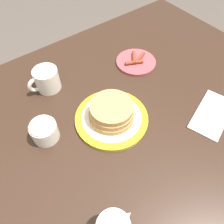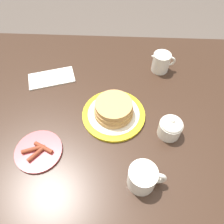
{
  "view_description": "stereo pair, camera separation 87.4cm",
  "coord_description": "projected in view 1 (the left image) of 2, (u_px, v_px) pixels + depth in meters",
  "views": [
    {
      "loc": [
        0.2,
        0.32,
        1.36
      ],
      "look_at": [
        -0.05,
        -0.02,
        0.79
      ],
      "focal_mm": 35.0,
      "sensor_mm": 36.0,
      "label": 1
    },
    {
      "loc": [
        -0.03,
        -0.51,
        1.45
      ],
      "look_at": [
        -0.05,
        -0.02,
        0.79
      ],
      "focal_mm": 35.0,
      "sensor_mm": 36.0,
      "label": 2
    }
  ],
  "objects": [
    {
      "name": "ground_plane",
      "position": [
        107.0,
        197.0,
        1.32
      ],
      "size": [
        8.0,
        8.0,
        0.0
      ],
      "primitive_type": "plane",
      "color": "#51473F"
    },
    {
      "name": "dining_table",
      "position": [
        103.0,
        145.0,
        0.79
      ],
      "size": [
        1.56,
        1.02,
        0.76
      ],
      "color": "#332116",
      "rests_on": "ground_plane"
    },
    {
      "name": "pancake_plate",
      "position": [
        112.0,
        114.0,
        0.71
      ],
      "size": [
        0.24,
        0.24,
        0.07
      ],
      "color": "gold",
      "rests_on": "dining_table"
    },
    {
      "name": "side_plate_bacon",
      "position": [
        136.0,
        62.0,
        0.9
      ],
      "size": [
        0.16,
        0.16,
        0.02
      ],
      "color": "#B2474C",
      "rests_on": "dining_table"
    },
    {
      "name": "coffee_mug",
      "position": [
        46.0,
        80.0,
        0.79
      ],
      "size": [
        0.12,
        0.09,
        0.08
      ],
      "color": "silver",
      "rests_on": "dining_table"
    },
    {
      "name": "sugar_bowl",
      "position": [
        44.0,
        130.0,
        0.66
      ],
      "size": [
        0.08,
        0.08,
        0.09
      ],
      "color": "silver",
      "rests_on": "dining_table"
    },
    {
      "name": "napkin",
      "position": [
        212.0,
        114.0,
        0.74
      ],
      "size": [
        0.22,
        0.16,
        0.01
      ],
      "color": "silver",
      "rests_on": "dining_table"
    }
  ]
}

